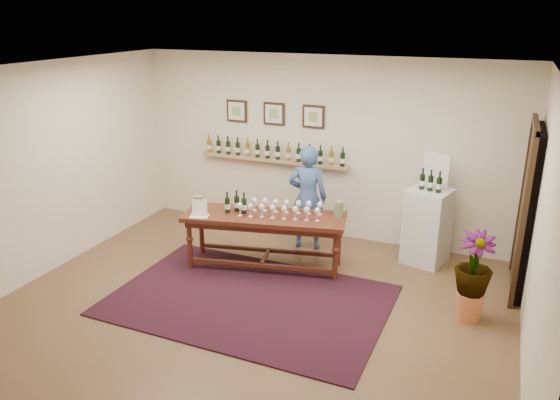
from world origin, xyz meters
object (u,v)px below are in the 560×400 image
at_px(display_pedestal, 427,226).
at_px(tasting_table, 265,223).
at_px(person, 308,198).
at_px(potted_plant, 473,277).

bearing_deg(display_pedestal, tasting_table, -152.98).
xyz_separation_m(tasting_table, display_pedestal, (2.03, 1.04, -0.12)).
bearing_deg(person, display_pedestal, 173.37).
distance_m(tasting_table, display_pedestal, 2.29).
height_order(tasting_table, display_pedestal, display_pedestal).
relative_size(tasting_table, display_pedestal, 2.13).
relative_size(display_pedestal, person, 0.68).
bearing_deg(potted_plant, display_pedestal, 117.15).
bearing_deg(tasting_table, display_pedestal, 15.02).
bearing_deg(potted_plant, tasting_table, 172.90).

